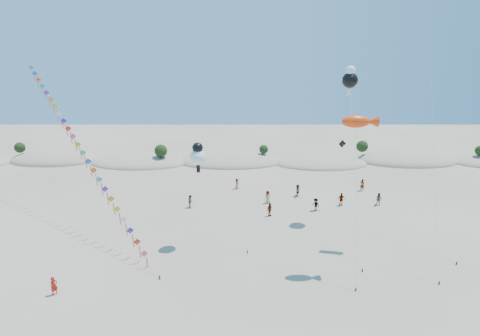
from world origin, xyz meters
name	(u,v)px	position (x,y,z in m)	size (l,w,h in m)	color
dune_ridge	(236,161)	(1.06, 45.14, 0.11)	(145.30, 11.49, 5.57)	gray
kite_train	(79,146)	(-16.49, 20.01, 9.19)	(21.21, 23.56, 18.35)	#3F2D1E
fish_kite	(360,122)	(12.15, 10.43, 13.73)	(3.14, 5.36, 14.31)	#3F2D1E
cartoon_kite_low	(198,155)	(-2.48, 14.80, 9.52)	(5.83, 3.52, 10.84)	#3F2D1E
cartoon_kite_high	(350,79)	(14.08, 21.85, 16.50)	(2.05, 14.10, 17.93)	#3F2D1E
dark_kite	(369,172)	(16.78, 20.46, 5.96)	(8.48, 14.93, 8.83)	#3F2D1E
flyer_foreground	(54,286)	(-13.84, 5.20, 0.82)	(0.60, 0.39, 1.65)	#B11B0E
beachgoers	(296,197)	(9.14, 25.63, 0.84)	(25.41, 10.62, 1.76)	slate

